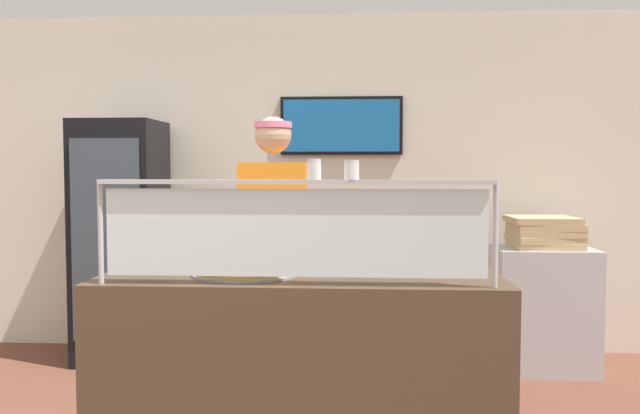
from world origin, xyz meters
name	(u,v)px	position (x,y,z in m)	size (l,w,h in m)	color
shop_rear_unit	(325,182)	(0.97, 2.53, 1.36)	(6.33, 0.13, 2.70)	silver
serving_counter	(300,373)	(0.97, 0.34, 0.47)	(1.93, 0.67, 0.95)	#4C3828
sneeze_guard	(294,219)	(0.97, 0.06, 1.24)	(1.76, 0.06, 0.47)	#B2B5BC
pizza_tray	(245,271)	(0.70, 0.34, 0.97)	(0.52, 0.52, 0.04)	#9EA0A8
pizza_server	(253,267)	(0.74, 0.32, 0.99)	(0.07, 0.28, 0.01)	#ADAFB7
parmesan_shaker	(314,171)	(1.05, 0.06, 1.45)	(0.06, 0.06, 0.09)	white
pepper_flake_shaker	(352,171)	(1.22, 0.06, 1.45)	(0.07, 0.07, 0.08)	white
worker_figure	(274,249)	(0.76, 0.93, 1.01)	(0.41, 0.50, 1.76)	#23232D
drink_fridge	(121,241)	(-0.57, 2.08, 0.92)	(0.60, 0.60, 1.83)	black
prep_shelf	(542,308)	(2.58, 2.04, 0.45)	(0.70, 0.55, 0.89)	#B7BABF
pizza_box_stack	(544,232)	(2.58, 2.04, 1.01)	(0.49, 0.48, 0.22)	tan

